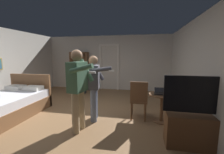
{
  "coord_description": "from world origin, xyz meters",
  "views": [
    {
      "loc": [
        1.63,
        -3.5,
        1.63
      ],
      "look_at": [
        0.89,
        0.15,
        1.08
      ],
      "focal_mm": 23.85,
      "sensor_mm": 36.0,
      "label": 1
    }
  ],
  "objects": [
    {
      "name": "suitcase_dark",
      "position": [
        -0.95,
        2.37,
        0.21
      ],
      "size": [
        0.49,
        0.37,
        0.43
      ],
      "primitive_type": "cube",
      "rotation": [
        0.0,
        0.0,
        0.2
      ],
      "color": "#1E2D38",
      "rests_on": "ground_plane"
    },
    {
      "name": "laptop",
      "position": [
        2.09,
        0.09,
        0.75
      ],
      "size": [
        0.32,
        0.33,
        0.17
      ],
      "color": "black",
      "rests_on": "side_table"
    },
    {
      "name": "wall_right",
      "position": [
        2.93,
        0.0,
        1.26
      ],
      "size": [
        0.12,
        6.94,
        2.52
      ],
      "primitive_type": "cube",
      "color": "beige",
      "rests_on": "ground_plane"
    },
    {
      "name": "doorway_frame",
      "position": [
        0.11,
        3.33,
        1.22
      ],
      "size": [
        0.93,
        0.08,
        2.13
      ],
      "color": "white",
      "rests_on": "ground_plane"
    },
    {
      "name": "side_table",
      "position": [
        2.12,
        0.14,
        0.47
      ],
      "size": [
        0.62,
        0.62,
        0.7
      ],
      "color": "brown",
      "rests_on": "ground_plane"
    },
    {
      "name": "ground_plane",
      "position": [
        0.0,
        0.0,
        0.0
      ],
      "size": [
        7.37,
        7.37,
        0.0
      ],
      "primitive_type": "plane",
      "color": "olive"
    },
    {
      "name": "bottle_on_table",
      "position": [
        2.26,
        0.06,
        0.81
      ],
      "size": [
        0.06,
        0.06,
        0.26
      ],
      "color": "#344A24",
      "rests_on": "side_table"
    },
    {
      "name": "tv_flatscreen",
      "position": [
        2.57,
        -0.79,
        0.4
      ],
      "size": [
        1.1,
        0.4,
        1.28
      ],
      "color": "brown",
      "rests_on": "ground_plane"
    },
    {
      "name": "wall_back",
      "position": [
        0.0,
        3.41,
        1.26
      ],
      "size": [
        5.98,
        0.12,
        2.52
      ],
      "primitive_type": "cube",
      "color": "beige",
      "rests_on": "ground_plane"
    },
    {
      "name": "person_blue_shirt",
      "position": [
        0.34,
        -0.67,
        1.01
      ],
      "size": [
        0.66,
        0.64,
        1.74
      ],
      "color": "tan",
      "rests_on": "ground_plane"
    },
    {
      "name": "wooden_chair",
      "position": [
        1.57,
        0.17,
        0.54
      ],
      "size": [
        0.43,
        0.43,
        0.99
      ],
      "color": "brown",
      "rests_on": "ground_plane"
    },
    {
      "name": "bookshelf",
      "position": [
        -1.31,
        3.18,
        0.95
      ],
      "size": [
        0.86,
        0.32,
        1.77
      ],
      "color": "brown",
      "rests_on": "ground_plane"
    },
    {
      "name": "person_striped_shirt",
      "position": [
        0.48,
        -0.06,
        0.93
      ],
      "size": [
        0.72,
        0.61,
        1.61
      ],
      "color": "slate",
      "rests_on": "ground_plane"
    },
    {
      "name": "bed",
      "position": [
        -1.91,
        -0.22,
        0.3
      ],
      "size": [
        1.41,
        1.91,
        1.02
      ],
      "color": "brown",
      "rests_on": "ground_plane"
    }
  ]
}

